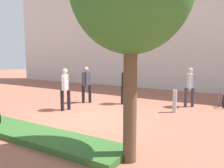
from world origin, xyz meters
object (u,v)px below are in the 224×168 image
Objects in this scene: person_shirt_blue at (190,85)px; bollard_steel at (175,101)px; person_suited_dark at (86,82)px; person_shirt_white at (65,87)px; person_suited_navy at (124,83)px.

bollard_steel is at bearing -101.90° from person_shirt_blue.
person_suited_dark is (-4.13, -0.32, 0.53)m from bollard_steel.
bollard_steel is at bearing 26.48° from person_shirt_white.
person_shirt_white and person_suited_navy have the same top height.
person_suited_dark is (-0.19, 1.65, 0.00)m from person_shirt_white.
bollard_steel is 4.44m from person_shirt_white.
person_shirt_white is 2.77m from person_suited_navy.
person_shirt_white and person_shirt_blue have the same top height.
person_shirt_white is 5.33m from person_shirt_blue.
person_shirt_white is (-3.94, -1.96, 0.53)m from bollard_steel.
person_suited_dark is at bearing -157.37° from person_suited_navy.
person_shirt_white and person_suited_dark have the same top height.
person_suited_navy reaches higher than bollard_steel.
person_shirt_blue is (4.22, 3.26, 0.00)m from person_shirt_white.
bollard_steel is 0.52× the size of person_suited_dark.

